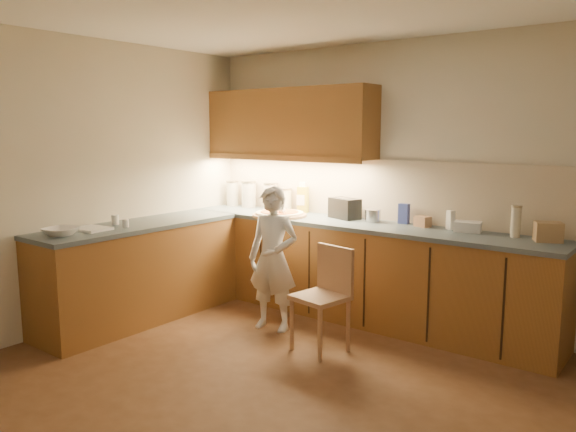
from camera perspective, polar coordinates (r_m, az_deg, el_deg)
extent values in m
plane|color=#55341D|center=(4.05, -1.45, -17.33)|extent=(4.50, 4.50, 0.00)
cube|color=beige|center=(5.36, 12.09, 3.41)|extent=(4.50, 0.04, 2.60)
cube|color=beige|center=(5.37, -20.52, 3.06)|extent=(0.04, 4.00, 2.60)
cube|color=brown|center=(5.42, 6.83, -5.64)|extent=(3.75, 0.60, 0.88)
cube|color=brown|center=(5.50, -14.82, -5.67)|extent=(0.60, 2.00, 0.88)
cube|color=#435560|center=(5.33, 6.92, -0.84)|extent=(3.77, 0.62, 0.04)
cube|color=#435560|center=(5.40, -15.01, -0.94)|extent=(0.62, 2.02, 0.04)
cube|color=black|center=(6.10, -7.09, -4.03)|extent=(0.02, 0.01, 0.80)
cube|color=black|center=(5.70, -2.78, -4.86)|extent=(0.02, 0.01, 0.80)
cube|color=black|center=(5.35, 2.15, -5.79)|extent=(0.02, 0.01, 0.80)
cube|color=black|center=(5.04, 7.76, -6.78)|extent=(0.02, 0.01, 0.80)
cube|color=black|center=(4.78, 14.07, -7.81)|extent=(0.02, 0.01, 0.80)
cube|color=black|center=(4.59, 21.03, -8.84)|extent=(0.02, 0.01, 0.80)
cube|color=beige|center=(5.53, 8.49, 2.72)|extent=(3.75, 0.02, 0.58)
cube|color=brown|center=(5.86, 0.05, 9.41)|extent=(1.95, 0.35, 0.70)
cube|color=brown|center=(5.73, -1.03, 5.93)|extent=(1.95, 0.02, 0.06)
cylinder|color=tan|center=(5.64, -0.87, 0.09)|extent=(0.55, 0.55, 0.02)
cylinder|color=#F7E8C1|center=(5.64, -0.87, 0.31)|extent=(0.48, 0.48, 0.02)
cylinder|color=#CD521B|center=(5.64, -0.87, 0.44)|extent=(0.38, 0.38, 0.01)
sphere|color=white|center=(5.56, -0.62, 0.58)|extent=(0.07, 0.07, 0.07)
cylinder|color=white|center=(5.48, -0.69, 0.81)|extent=(0.05, 0.13, 0.22)
imported|color=white|center=(5.01, -1.52, -4.35)|extent=(0.52, 0.40, 1.29)
cylinder|color=tan|center=(4.64, 0.38, -10.98)|extent=(0.03, 0.03, 0.43)
cylinder|color=tan|center=(4.42, 3.28, -12.00)|extent=(0.03, 0.03, 0.43)
cylinder|color=tan|center=(4.85, 3.23, -10.10)|extent=(0.03, 0.03, 0.43)
cylinder|color=tan|center=(4.65, 6.12, -11.01)|extent=(0.03, 0.03, 0.43)
cube|color=tan|center=(4.57, 3.28, -8.26)|extent=(0.44, 0.44, 0.04)
cube|color=tan|center=(4.63, 4.81, -5.35)|extent=(0.38, 0.10, 0.38)
imported|color=white|center=(4.97, -22.07, -1.47)|extent=(0.34, 0.34, 0.07)
cylinder|color=beige|center=(6.45, -5.66, 2.24)|extent=(0.14, 0.14, 0.27)
cylinder|color=gray|center=(6.44, -5.68, 3.51)|extent=(0.14, 0.14, 0.02)
cylinder|color=beige|center=(6.31, -4.00, 2.14)|extent=(0.16, 0.16, 0.28)
cylinder|color=gray|center=(6.30, -4.01, 3.50)|extent=(0.17, 0.17, 0.02)
cylinder|color=silver|center=(6.13, -1.77, 1.95)|extent=(0.15, 0.15, 0.27)
cylinder|color=gray|center=(6.11, -1.77, 3.32)|extent=(0.16, 0.16, 0.02)
cylinder|color=white|center=(6.02, -0.32, 1.61)|extent=(0.14, 0.14, 0.23)
cylinder|color=tan|center=(6.00, -0.32, 2.78)|extent=(0.15, 0.15, 0.02)
cube|color=gold|center=(5.88, 1.52, 1.66)|extent=(0.13, 0.11, 0.27)
cube|color=white|center=(5.86, 1.52, 3.22)|extent=(0.08, 0.07, 0.05)
cube|color=black|center=(5.52, 5.77, 0.78)|extent=(0.35, 0.27, 0.20)
cube|color=#B5B4BA|center=(5.54, 5.53, 1.87)|extent=(0.07, 0.14, 0.00)
cube|color=#B5B4BA|center=(5.48, 6.05, 1.79)|extent=(0.07, 0.14, 0.00)
cylinder|color=#B6B5BB|center=(5.35, 8.61, -0.01)|extent=(0.15, 0.15, 0.11)
cylinder|color=#B6B5BB|center=(5.35, 8.62, 0.62)|extent=(0.16, 0.16, 0.01)
cube|color=#33429B|center=(5.30, 11.69, 0.24)|extent=(0.10, 0.07, 0.19)
cube|color=#AB7D5C|center=(5.18, 13.51, -0.54)|extent=(0.15, 0.13, 0.09)
cube|color=silver|center=(5.08, 16.18, -0.40)|extent=(0.07, 0.07, 0.17)
cube|color=white|center=(5.02, 17.80, -1.04)|extent=(0.25, 0.20, 0.09)
cylinder|color=beige|center=(4.88, 22.13, -0.61)|extent=(0.08, 0.08, 0.24)
cylinder|color=gray|center=(4.87, 22.22, 0.90)|extent=(0.08, 0.08, 0.02)
cube|color=#A58359|center=(4.81, 24.93, -1.47)|extent=(0.24, 0.22, 0.15)
cube|color=white|center=(5.16, -19.36, -1.23)|extent=(0.33, 0.27, 0.02)
cylinder|color=silver|center=(5.39, -17.15, -0.37)|extent=(0.07, 0.07, 0.09)
cylinder|color=white|center=(5.20, -16.17, -0.72)|extent=(0.06, 0.06, 0.07)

